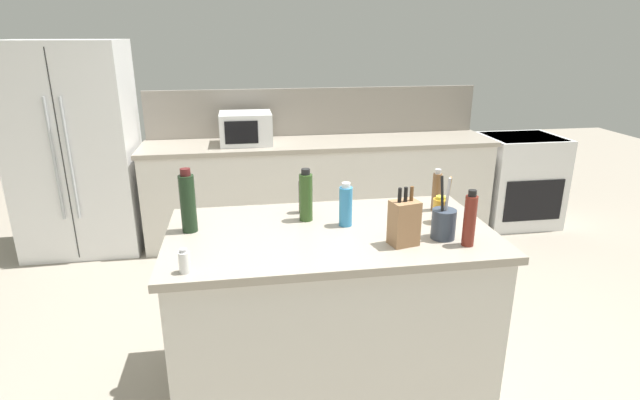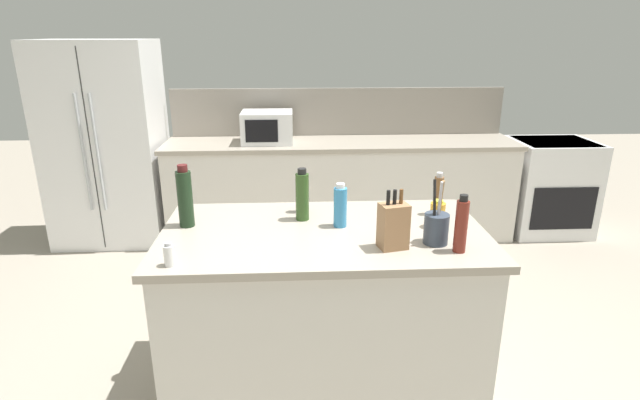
{
  "view_description": "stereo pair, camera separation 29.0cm",
  "coord_description": "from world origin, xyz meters",
  "px_view_note": "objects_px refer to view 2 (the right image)",
  "views": [
    {
      "loc": [
        -0.43,
        -2.37,
        1.92
      ],
      "look_at": [
        0.0,
        0.35,
        0.99
      ],
      "focal_mm": 28.0,
      "sensor_mm": 36.0,
      "label": 1
    },
    {
      "loc": [
        -0.15,
        -2.4,
        1.92
      ],
      "look_at": [
        0.0,
        0.35,
        0.99
      ],
      "focal_mm": 28.0,
      "sensor_mm": 36.0,
      "label": 2
    }
  ],
  "objects_px": {
    "utensil_crock": "(436,227)",
    "wine_bottle": "(185,198)",
    "pepper_grinder": "(438,195)",
    "refrigerator": "(106,144)",
    "microwave": "(267,127)",
    "vinegar_bottle": "(461,225)",
    "honey_jar": "(437,214)",
    "soy_sauce_bottle": "(302,196)",
    "olive_oil_bottle": "(302,196)",
    "range_oven": "(549,186)",
    "dish_soap_bottle": "(340,206)",
    "salt_shaker": "(169,255)",
    "knife_block": "(393,225)"
  },
  "relations": [
    {
      "from": "utensil_crock",
      "to": "wine_bottle",
      "type": "bearing_deg",
      "value": 166.77
    },
    {
      "from": "pepper_grinder",
      "to": "refrigerator",
      "type": "bearing_deg",
      "value": 141.33
    },
    {
      "from": "microwave",
      "to": "vinegar_bottle",
      "type": "xyz_separation_m",
      "value": [
        1.01,
        -2.49,
        -0.01
      ]
    },
    {
      "from": "microwave",
      "to": "vinegar_bottle",
      "type": "bearing_deg",
      "value": -67.89
    },
    {
      "from": "utensil_crock",
      "to": "pepper_grinder",
      "type": "relative_size",
      "value": 1.31
    },
    {
      "from": "microwave",
      "to": "refrigerator",
      "type": "bearing_deg",
      "value": 178.04
    },
    {
      "from": "honey_jar",
      "to": "vinegar_bottle",
      "type": "bearing_deg",
      "value": -86.33
    },
    {
      "from": "utensil_crock",
      "to": "soy_sauce_bottle",
      "type": "distance_m",
      "value": 0.8
    },
    {
      "from": "refrigerator",
      "to": "utensil_crock",
      "type": "relative_size",
      "value": 5.8
    },
    {
      "from": "wine_bottle",
      "to": "pepper_grinder",
      "type": "relative_size",
      "value": 1.37
    },
    {
      "from": "olive_oil_bottle",
      "to": "wine_bottle",
      "type": "xyz_separation_m",
      "value": [
        -0.61,
        -0.06,
        0.02
      ]
    },
    {
      "from": "microwave",
      "to": "wine_bottle",
      "type": "xyz_separation_m",
      "value": [
        -0.33,
        -2.09,
        0.01
      ]
    },
    {
      "from": "range_oven",
      "to": "dish_soap_bottle",
      "type": "height_order",
      "value": "dish_soap_bottle"
    },
    {
      "from": "utensil_crock",
      "to": "olive_oil_bottle",
      "type": "relative_size",
      "value": 1.1
    },
    {
      "from": "vinegar_bottle",
      "to": "salt_shaker",
      "type": "height_order",
      "value": "vinegar_bottle"
    },
    {
      "from": "olive_oil_bottle",
      "to": "soy_sauce_bottle",
      "type": "xyz_separation_m",
      "value": [
        0.0,
        0.12,
        -0.04
      ]
    },
    {
      "from": "olive_oil_bottle",
      "to": "honey_jar",
      "type": "relative_size",
      "value": 1.94
    },
    {
      "from": "olive_oil_bottle",
      "to": "soy_sauce_bottle",
      "type": "height_order",
      "value": "olive_oil_bottle"
    },
    {
      "from": "olive_oil_bottle",
      "to": "vinegar_bottle",
      "type": "bearing_deg",
      "value": -32.38
    },
    {
      "from": "olive_oil_bottle",
      "to": "salt_shaker",
      "type": "distance_m",
      "value": 0.81
    },
    {
      "from": "refrigerator",
      "to": "range_oven",
      "type": "distance_m",
      "value": 4.28
    },
    {
      "from": "microwave",
      "to": "utensil_crock",
      "type": "relative_size",
      "value": 1.45
    },
    {
      "from": "microwave",
      "to": "salt_shaker",
      "type": "height_order",
      "value": "microwave"
    },
    {
      "from": "utensil_crock",
      "to": "dish_soap_bottle",
      "type": "relative_size",
      "value": 1.35
    },
    {
      "from": "vinegar_bottle",
      "to": "soy_sauce_bottle",
      "type": "bearing_deg",
      "value": 141.23
    },
    {
      "from": "refrigerator",
      "to": "dish_soap_bottle",
      "type": "height_order",
      "value": "refrigerator"
    },
    {
      "from": "honey_jar",
      "to": "pepper_grinder",
      "type": "xyz_separation_m",
      "value": [
        0.05,
        0.19,
        0.04
      ]
    },
    {
      "from": "salt_shaker",
      "to": "dish_soap_bottle",
      "type": "bearing_deg",
      "value": 28.48
    },
    {
      "from": "salt_shaker",
      "to": "utensil_crock",
      "type": "bearing_deg",
      "value": 8.4
    },
    {
      "from": "microwave",
      "to": "knife_block",
      "type": "relative_size",
      "value": 1.6
    },
    {
      "from": "refrigerator",
      "to": "dish_soap_bottle",
      "type": "relative_size",
      "value": 7.85
    },
    {
      "from": "honey_jar",
      "to": "soy_sauce_bottle",
      "type": "distance_m",
      "value": 0.76
    },
    {
      "from": "dish_soap_bottle",
      "to": "pepper_grinder",
      "type": "height_order",
      "value": "pepper_grinder"
    },
    {
      "from": "knife_block",
      "to": "utensil_crock",
      "type": "bearing_deg",
      "value": -2.36
    },
    {
      "from": "range_oven",
      "to": "olive_oil_bottle",
      "type": "xyz_separation_m",
      "value": [
        -2.48,
        -2.03,
        0.61
      ]
    },
    {
      "from": "dish_soap_bottle",
      "to": "microwave",
      "type": "bearing_deg",
      "value": 102.68
    },
    {
      "from": "knife_block",
      "to": "wine_bottle",
      "type": "height_order",
      "value": "wine_bottle"
    },
    {
      "from": "honey_jar",
      "to": "range_oven",
      "type": "bearing_deg",
      "value": 50.87
    },
    {
      "from": "soy_sauce_bottle",
      "to": "vinegar_bottle",
      "type": "distance_m",
      "value": 0.93
    },
    {
      "from": "wine_bottle",
      "to": "refrigerator",
      "type": "bearing_deg",
      "value": 118.62
    },
    {
      "from": "utensil_crock",
      "to": "honey_jar",
      "type": "distance_m",
      "value": 0.22
    },
    {
      "from": "utensil_crock",
      "to": "honey_jar",
      "type": "height_order",
      "value": "utensil_crock"
    },
    {
      "from": "dish_soap_bottle",
      "to": "wine_bottle",
      "type": "bearing_deg",
      "value": 176.62
    },
    {
      "from": "dish_soap_bottle",
      "to": "honey_jar",
      "type": "xyz_separation_m",
      "value": [
        0.51,
        -0.04,
        -0.04
      ]
    },
    {
      "from": "utensil_crock",
      "to": "pepper_grinder",
      "type": "xyz_separation_m",
      "value": [
        0.12,
        0.4,
        0.03
      ]
    },
    {
      "from": "refrigerator",
      "to": "microwave",
      "type": "distance_m",
      "value": 1.51
    },
    {
      "from": "refrigerator",
      "to": "olive_oil_bottle",
      "type": "relative_size",
      "value": 6.41
    },
    {
      "from": "pepper_grinder",
      "to": "wine_bottle",
      "type": "bearing_deg",
      "value": -175.59
    },
    {
      "from": "microwave",
      "to": "salt_shaker",
      "type": "xyz_separation_m",
      "value": [
        -0.31,
        -2.57,
        -0.09
      ]
    },
    {
      "from": "knife_block",
      "to": "olive_oil_bottle",
      "type": "distance_m",
      "value": 0.58
    }
  ]
}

